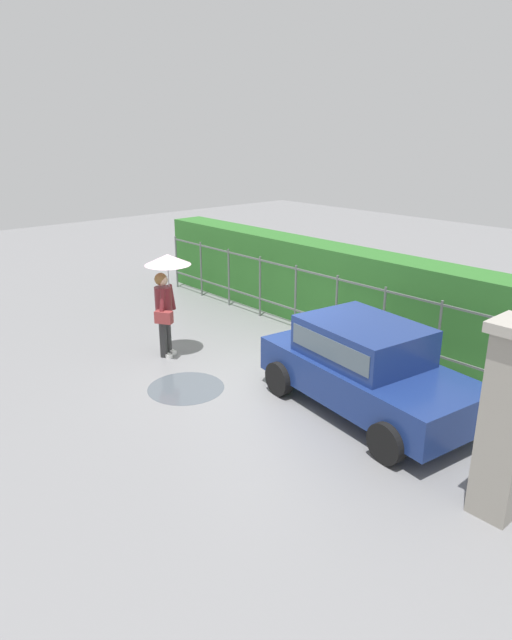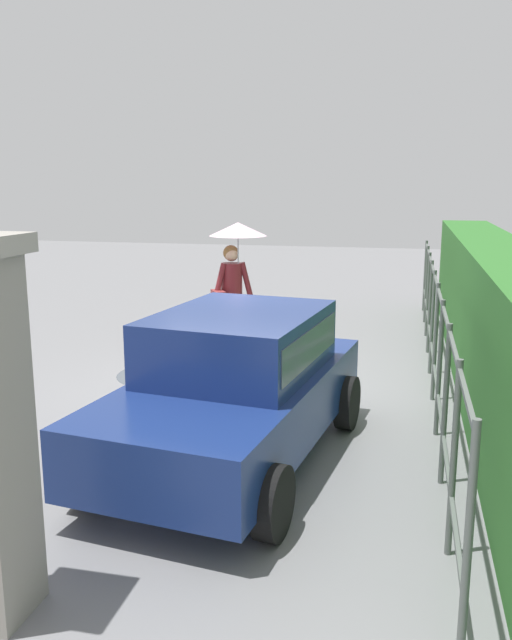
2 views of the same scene
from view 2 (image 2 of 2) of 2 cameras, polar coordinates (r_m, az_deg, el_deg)
The scene contains 6 objects.
ground_plane at distance 8.67m, azimuth -1.94°, elevation -6.37°, with size 40.00×40.00×0.00m, color slate.
car at distance 6.48m, azimuth -1.69°, elevation -5.29°, with size 3.91×2.27×1.48m.
pedestrian at distance 10.49m, azimuth -1.87°, elevation 5.32°, with size 0.91×0.91×2.09m.
fence_section at distance 9.10m, azimuth 15.14°, elevation -0.52°, with size 10.95×0.05×1.50m.
hedge_row at distance 9.14m, azimuth 20.00°, elevation 0.02°, with size 11.90×0.90×1.90m, color #2D6B28.
puddle_near at distance 9.57m, azimuth -7.89°, elevation -4.70°, with size 1.37×1.37×0.00m, color #4C545B.
Camera 2 is at (7.96, 2.12, 2.72)m, focal length 37.00 mm.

